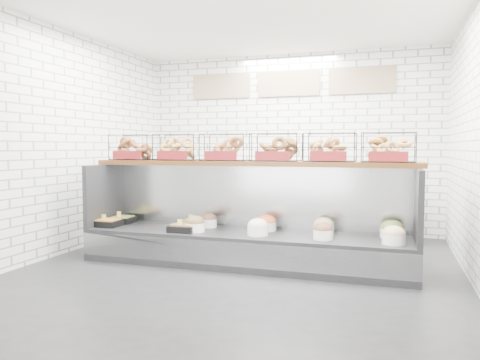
% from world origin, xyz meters
% --- Properties ---
extents(ground, '(5.50, 5.50, 0.00)m').
position_xyz_m(ground, '(0.00, 0.00, 0.00)').
color(ground, black).
rests_on(ground, ground).
extents(room_shell, '(5.02, 5.51, 3.01)m').
position_xyz_m(room_shell, '(0.00, 0.60, 2.06)').
color(room_shell, white).
rests_on(room_shell, ground).
extents(display_case, '(4.00, 0.90, 1.20)m').
position_xyz_m(display_case, '(0.02, 0.35, 0.33)').
color(display_case, black).
rests_on(display_case, ground).
extents(bagel_shelf, '(4.10, 0.50, 0.40)m').
position_xyz_m(bagel_shelf, '(0.00, 0.52, 1.39)').
color(bagel_shelf, '#40220D').
rests_on(bagel_shelf, display_case).
extents(prep_counter, '(4.00, 0.60, 1.20)m').
position_xyz_m(prep_counter, '(-0.01, 2.43, 0.47)').
color(prep_counter, '#93969B').
rests_on(prep_counter, ground).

